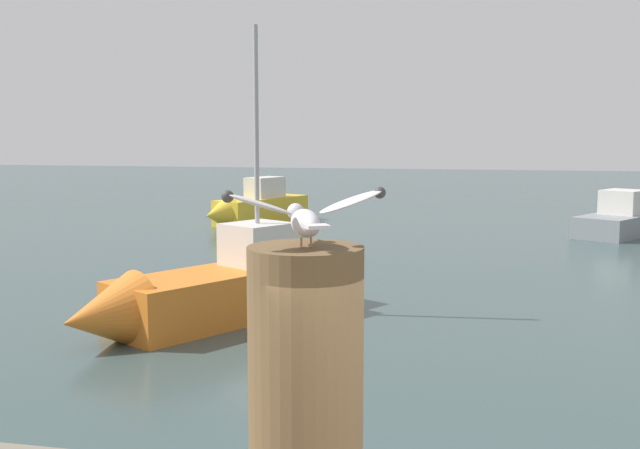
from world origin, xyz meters
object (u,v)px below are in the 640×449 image
object	(u,v)px
seagull	(305,215)
boat_yellow	(253,208)
mooring_post	(306,382)
boat_orange	(207,293)
boat_grey	(637,218)

from	to	relation	value
seagull	boat_yellow	xyz separation A→B (m)	(-6.75, 21.23, -2.20)
mooring_post	seagull	distance (m)	0.62
boat_yellow	boat_orange	bearing A→B (deg)	-76.10
mooring_post	boat_orange	size ratio (longest dim) A/B	0.20
mooring_post	boat_grey	xyz separation A→B (m)	(5.30, 21.98, -1.71)
boat_grey	boat_orange	distance (m)	16.15
boat_grey	boat_yellow	bearing A→B (deg)	-176.46
mooring_post	boat_orange	world-z (taller)	boat_orange
seagull	boat_grey	bearing A→B (deg)	76.43
mooring_post	boat_yellow	world-z (taller)	mooring_post
boat_orange	boat_yellow	bearing A→B (deg)	103.90
mooring_post	boat_orange	xyz separation A→B (m)	(-3.60, 8.50, -1.61)
boat_grey	boat_yellow	xyz separation A→B (m)	(-12.05, -0.75, 0.13)
boat_yellow	mooring_post	bearing A→B (deg)	-72.36
mooring_post	boat_yellow	bearing A→B (deg)	107.64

